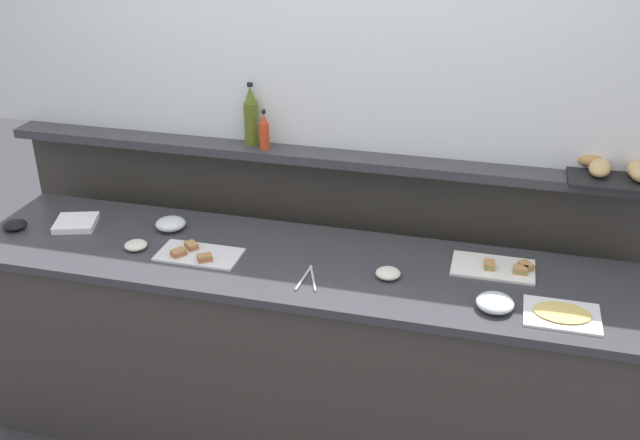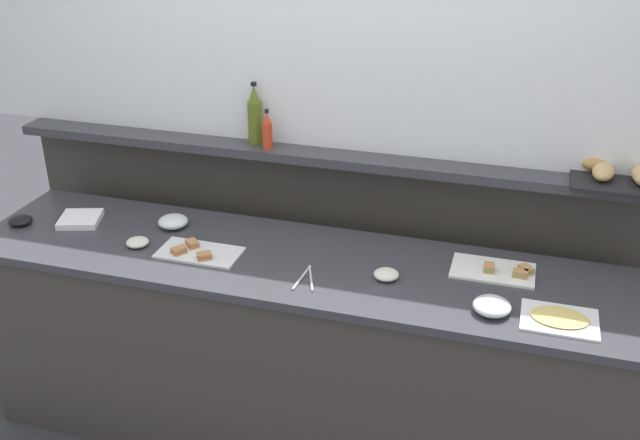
% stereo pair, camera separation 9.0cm
% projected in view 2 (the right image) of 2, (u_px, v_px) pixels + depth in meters
% --- Properties ---
extents(ground_plane, '(12.00, 12.00, 0.00)m').
position_uv_depth(ground_plane, '(338.00, 358.00, 3.82)').
color(ground_plane, '#38383D').
extents(buffet_counter, '(2.76, 0.64, 0.91)m').
position_uv_depth(buffet_counter, '(302.00, 353.00, 3.10)').
color(buffet_counter, '#3D3833').
rests_on(buffet_counter, ground_plane).
extents(back_ledge_unit, '(2.99, 0.22, 1.21)m').
position_uv_depth(back_ledge_unit, '(334.00, 261.00, 3.45)').
color(back_ledge_unit, '#3D3833').
rests_on(back_ledge_unit, ground_plane).
extents(sandwich_platter_rear, '(0.32, 0.19, 0.04)m').
position_uv_depth(sandwich_platter_rear, '(497.00, 270.00, 2.81)').
color(sandwich_platter_rear, white).
rests_on(sandwich_platter_rear, buffet_counter).
extents(sandwich_platter_side, '(0.33, 0.18, 0.04)m').
position_uv_depth(sandwich_platter_side, '(198.00, 252.00, 2.94)').
color(sandwich_platter_side, silver).
rests_on(sandwich_platter_side, buffet_counter).
extents(cold_cuts_platter, '(0.26, 0.20, 0.02)m').
position_uv_depth(cold_cuts_platter, '(560.00, 319.00, 2.51)').
color(cold_cuts_platter, white).
rests_on(cold_cuts_platter, buffet_counter).
extents(glass_bowl_large, '(0.13, 0.13, 0.05)m').
position_uv_depth(glass_bowl_large, '(492.00, 307.00, 2.55)').
color(glass_bowl_large, silver).
rests_on(glass_bowl_large, buffet_counter).
extents(glass_bowl_medium, '(0.13, 0.13, 0.05)m').
position_uv_depth(glass_bowl_medium, '(173.00, 222.00, 3.16)').
color(glass_bowl_medium, silver).
rests_on(glass_bowl_medium, buffet_counter).
extents(condiment_bowl_cream, '(0.10, 0.10, 0.04)m').
position_uv_depth(condiment_bowl_cream, '(20.00, 220.00, 3.18)').
color(condiment_bowl_cream, black).
rests_on(condiment_bowl_cream, buffet_counter).
extents(condiment_bowl_red, '(0.09, 0.09, 0.03)m').
position_uv_depth(condiment_bowl_red, '(138.00, 242.00, 3.00)').
color(condiment_bowl_red, silver).
rests_on(condiment_bowl_red, buffet_counter).
extents(condiment_bowl_teal, '(0.10, 0.10, 0.03)m').
position_uv_depth(condiment_bowl_teal, '(386.00, 274.00, 2.77)').
color(condiment_bowl_teal, silver).
rests_on(condiment_bowl_teal, buffet_counter).
extents(serving_tongs, '(0.08, 0.19, 0.01)m').
position_uv_depth(serving_tongs, '(306.00, 277.00, 2.77)').
color(serving_tongs, '#B7BABF').
rests_on(serving_tongs, buffet_counter).
extents(napkin_stack, '(0.21, 0.21, 0.03)m').
position_uv_depth(napkin_stack, '(80.00, 219.00, 3.20)').
color(napkin_stack, white).
rests_on(napkin_stack, buffet_counter).
extents(hot_sauce_bottle, '(0.04, 0.04, 0.18)m').
position_uv_depth(hot_sauce_bottle, '(267.00, 131.00, 3.15)').
color(hot_sauce_bottle, red).
rests_on(hot_sauce_bottle, back_ledge_unit).
extents(olive_oil_bottle, '(0.06, 0.06, 0.28)m').
position_uv_depth(olive_oil_bottle, '(255.00, 116.00, 3.18)').
color(olive_oil_bottle, '#56661E').
rests_on(olive_oil_bottle, back_ledge_unit).
extents(bread_basket, '(0.40, 0.26, 0.08)m').
position_uv_depth(bread_basket, '(633.00, 176.00, 2.81)').
color(bread_basket, black).
rests_on(bread_basket, back_ledge_unit).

